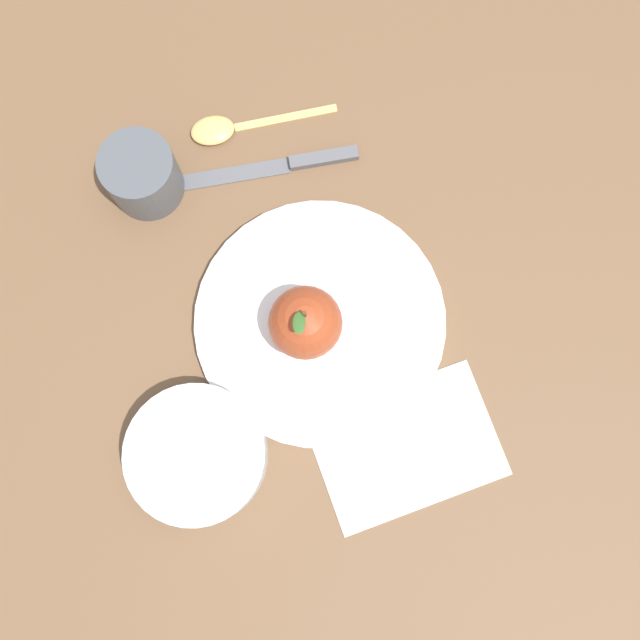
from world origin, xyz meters
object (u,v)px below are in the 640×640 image
Objects in this scene: cup at (141,174)px; dinner_plate at (320,322)px; linen_napkin at (407,447)px; side_bowl at (196,455)px; spoon at (228,128)px; apple at (305,323)px; knife at (276,167)px.

dinner_plate is at bearing 80.13° from cup.
cup reaches higher than linen_napkin.
side_bowl is 0.35m from spoon.
spoon is (-0.15, -0.19, -0.05)m from apple.
side_bowl is 0.32m from knife.
side_bowl is at bearing 41.75° from cup.
side_bowl reaches higher than spoon.
apple reaches higher than side_bowl.
knife is 0.07m from spoon.
cup is at bearing -138.25° from side_bowl.
spoon is (-0.32, -0.15, -0.02)m from side_bowl.
cup reaches higher than knife.
apple is 0.65× the size of spoon.
knife reaches higher than linen_napkin.
linen_napkin is (0.20, 0.26, -0.00)m from knife.
apple is at bearing 168.98° from side_bowl.
side_bowl is 1.01× the size of spoon.
side_bowl is 0.21m from linen_napkin.
linen_napkin is at bearing 73.73° from cup.
spoon is at bearing -125.89° from dinner_plate.
cup is at bearing -99.87° from dinner_plate.
linen_napkin is at bearing 121.47° from side_bowl.
cup reaches higher than side_bowl.
cup reaches higher than dinner_plate.
side_bowl is (0.16, -0.03, -0.03)m from apple.
cup is at bearing -51.47° from knife.
dinner_plate is 3.36× the size of cup.
cup is 0.11m from spoon.
knife is 1.33× the size of spoon.
spoon is (-0.01, -0.07, 0.00)m from knife.
dinner_plate is 2.94× the size of apple.
linen_napkin is at bearing 63.85° from dinner_plate.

